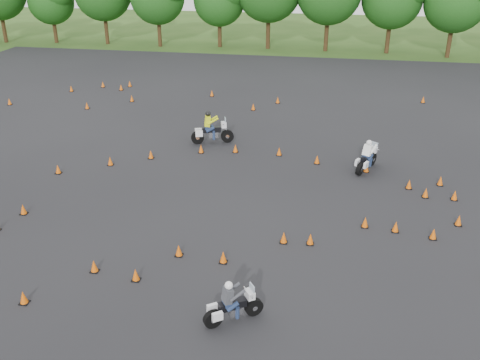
% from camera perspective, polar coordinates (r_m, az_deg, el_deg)
% --- Properties ---
extents(ground, '(140.00, 140.00, 0.00)m').
position_cam_1_polar(ground, '(21.06, -1.92, -7.46)').
color(ground, '#2D5119').
rests_on(ground, ground).
extents(asphalt_pad, '(62.00, 62.00, 0.00)m').
position_cam_1_polar(asphalt_pad, '(26.24, 0.76, -0.58)').
color(asphalt_pad, black).
rests_on(asphalt_pad, ground).
extents(treeline, '(87.21, 32.85, 10.69)m').
position_cam_1_polar(treeline, '(53.08, 10.44, 17.28)').
color(treeline, '#1B4B15').
rests_on(treeline, ground).
extents(traffic_cones, '(36.14, 33.13, 0.45)m').
position_cam_1_polar(traffic_cones, '(25.93, 0.67, -0.34)').
color(traffic_cones, '#DE5909').
rests_on(traffic_cones, asphalt_pad).
extents(rider_grey, '(2.03, 1.67, 1.57)m').
position_cam_1_polar(rider_grey, '(17.13, -0.71, -12.72)').
color(rider_grey, '#3B3C42').
rests_on(rider_grey, ground).
extents(rider_yellow, '(2.63, 1.53, 1.94)m').
position_cam_1_polar(rider_yellow, '(31.37, -2.98, 5.62)').
color(rider_yellow, '#CCD813').
rests_on(rider_yellow, ground).
extents(rider_white, '(1.59, 2.34, 1.74)m').
position_cam_1_polar(rider_white, '(28.39, 13.37, 2.67)').
color(rider_white, white).
rests_on(rider_white, ground).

